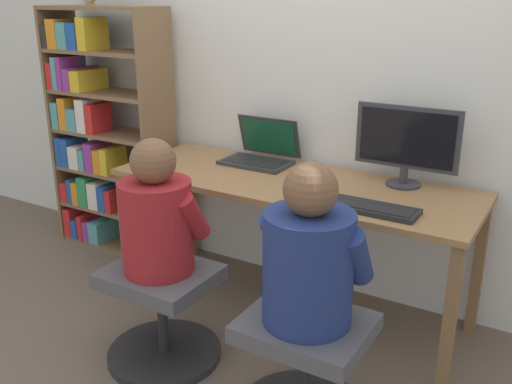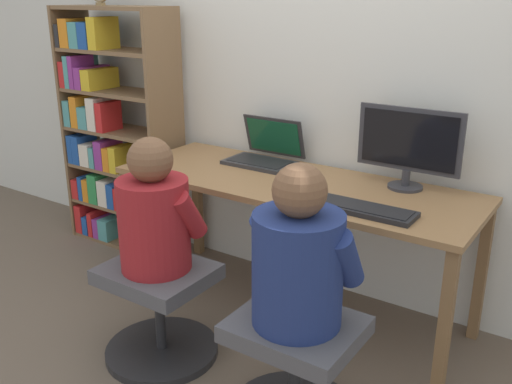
# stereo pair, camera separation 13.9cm
# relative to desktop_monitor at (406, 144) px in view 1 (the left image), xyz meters

# --- Properties ---
(ground_plane) EXTENTS (14.00, 14.00, 0.00)m
(ground_plane) POSITION_rel_desktop_monitor_xyz_m (-0.50, -0.54, -0.96)
(ground_plane) COLOR brown
(wall_back) EXTENTS (10.00, 0.05, 2.60)m
(wall_back) POSITION_rel_desktop_monitor_xyz_m (-0.50, 0.19, 0.34)
(wall_back) COLOR silver
(wall_back) RESTS_ON ground_plane
(desk) EXTENTS (1.86, 0.67, 0.74)m
(desk) POSITION_rel_desktop_monitor_xyz_m (-0.50, -0.21, -0.29)
(desk) COLOR olive
(desk) RESTS_ON ground_plane
(desktop_monitor) EXTENTS (0.51, 0.17, 0.39)m
(desktop_monitor) POSITION_rel_desktop_monitor_xyz_m (0.00, 0.00, 0.00)
(desktop_monitor) COLOR #333338
(desktop_monitor) RESTS_ON desk
(laptop) EXTENTS (0.38, 0.30, 0.24)m
(laptop) POSITION_rel_desktop_monitor_xyz_m (-0.81, -0.01, -0.16)
(laptop) COLOR #2D2D30
(laptop) RESTS_ON desk
(keyboard) EXTENTS (0.44, 0.16, 0.03)m
(keyboard) POSITION_rel_desktop_monitor_xyz_m (-0.03, -0.41, -0.20)
(keyboard) COLOR #232326
(keyboard) RESTS_ON desk
(computer_mouse_by_keyboard) EXTENTS (0.06, 0.10, 0.04)m
(computer_mouse_by_keyboard) POSITION_rel_desktop_monitor_xyz_m (-0.31, -0.43, -0.20)
(computer_mouse_by_keyboard) COLOR silver
(computer_mouse_by_keyboard) RESTS_ON desk
(office_chair_left) EXTENTS (0.54, 0.54, 0.46)m
(office_chair_left) POSITION_rel_desktop_monitor_xyz_m (-0.06, -0.93, -0.71)
(office_chair_left) COLOR #262628
(office_chair_left) RESTS_ON ground_plane
(office_chair_right) EXTENTS (0.54, 0.54, 0.46)m
(office_chair_right) POSITION_rel_desktop_monitor_xyz_m (-0.81, -0.89, -0.71)
(office_chair_right) COLOR #262628
(office_chair_right) RESTS_ON ground_plane
(person_at_monitor) EXTENTS (0.42, 0.34, 0.63)m
(person_at_monitor) POSITION_rel_desktop_monitor_xyz_m (-0.06, -0.93, -0.24)
(person_at_monitor) COLOR navy
(person_at_monitor) RESTS_ON office_chair_left
(person_at_laptop) EXTENTS (0.39, 0.32, 0.61)m
(person_at_laptop) POSITION_rel_desktop_monitor_xyz_m (-0.81, -0.89, -0.24)
(person_at_laptop) COLOR maroon
(person_at_laptop) RESTS_ON office_chair_right
(bookshelf) EXTENTS (0.84, 0.31, 1.57)m
(bookshelf) POSITION_rel_desktop_monitor_xyz_m (-2.02, -0.06, -0.19)
(bookshelf) COLOR brown
(bookshelf) RESTS_ON ground_plane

